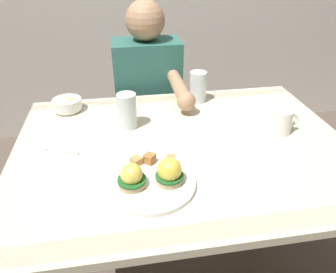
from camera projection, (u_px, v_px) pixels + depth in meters
ground_plane at (180, 273)px, 1.52m from camera, size 6.00×6.00×0.00m
dining_table at (183, 168)px, 1.19m from camera, size 1.20×0.90×0.74m
eggs_benedict_plate at (152, 178)px, 0.93m from camera, size 0.27×0.27×0.09m
fruit_bowl at (68, 105)px, 1.34m from camera, size 0.12×0.12×0.06m
coffee_mug at (282, 121)px, 1.18m from camera, size 0.11×0.08×0.09m
fork at (56, 150)px, 1.10m from camera, size 0.15×0.08×0.00m
water_glass_near at (198, 88)px, 1.41m from camera, size 0.08×0.08×0.14m
water_glass_far at (127, 113)px, 1.21m from camera, size 0.07×0.07×0.14m
diner_person at (149, 99)px, 1.67m from camera, size 0.34×0.54×1.14m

